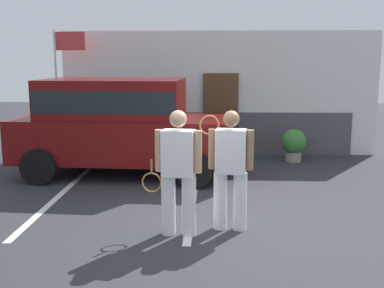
% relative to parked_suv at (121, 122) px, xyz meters
% --- Properties ---
extents(ground_plane, '(40.00, 40.00, 0.00)m').
position_rel_parked_suv_xyz_m(ground_plane, '(2.11, -3.24, -1.15)').
color(ground_plane, '#2D2D33').
extents(parking_stripe_0, '(0.12, 4.40, 0.01)m').
position_rel_parked_suv_xyz_m(parking_stripe_0, '(-0.85, -1.74, -1.14)').
color(parking_stripe_0, silver).
rests_on(parking_stripe_0, ground_plane).
extents(parking_stripe_1, '(0.12, 4.40, 0.01)m').
position_rel_parked_suv_xyz_m(parking_stripe_1, '(1.61, -1.74, -1.14)').
color(parking_stripe_1, silver).
rests_on(parking_stripe_1, ground_plane).
extents(house_frontage, '(8.09, 0.40, 3.16)m').
position_rel_parked_suv_xyz_m(house_frontage, '(2.12, 2.46, 0.34)').
color(house_frontage, white).
rests_on(house_frontage, ground_plane).
extents(parked_suv, '(4.69, 2.35, 2.05)m').
position_rel_parked_suv_xyz_m(parked_suv, '(0.00, 0.00, 0.00)').
color(parked_suv, '#590C0C').
rests_on(parked_suv, ground_plane).
extents(tennis_player_man, '(0.90, 0.33, 1.78)m').
position_rel_parked_suv_xyz_m(tennis_player_man, '(1.47, -3.50, -0.22)').
color(tennis_player_man, white).
rests_on(tennis_player_man, ground_plane).
extents(tennis_player_woman, '(0.78, 0.32, 1.75)m').
position_rel_parked_suv_xyz_m(tennis_player_woman, '(2.21, -3.24, -0.23)').
color(tennis_player_woman, white).
rests_on(tennis_player_woman, ground_plane).
extents(potted_plant_by_porch, '(0.60, 0.60, 0.79)m').
position_rel_parked_suv_xyz_m(potted_plant_by_porch, '(3.93, 1.49, -0.71)').
color(potted_plant_by_porch, gray).
rests_on(potted_plant_by_porch, ground_plane).
extents(flag_pole, '(0.80, 0.07, 3.17)m').
position_rel_parked_suv_xyz_m(flag_pole, '(-1.79, 1.90, 1.04)').
color(flag_pole, silver).
rests_on(flag_pole, ground_plane).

